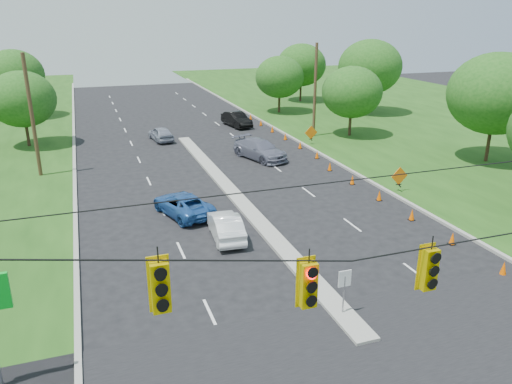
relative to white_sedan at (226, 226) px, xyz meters
name	(u,v)px	position (x,y,z in m)	size (l,w,h in m)	color
curb_left	(75,173)	(-7.72, 15.23, -0.69)	(0.25, 110.00, 0.16)	gray
curb_right	(313,150)	(12.48, 15.23, -0.69)	(0.25, 110.00, 0.16)	gray
median	(234,196)	(2.38, 6.23, -0.69)	(1.00, 34.00, 0.18)	gray
median_sign	(344,284)	(2.38, -8.77, 0.77)	(0.55, 0.06, 2.05)	gray
signal_span	(490,296)	(2.32, -15.77, 4.28)	(25.60, 0.32, 9.00)	#422D1C
utility_pole_far_left	(32,117)	(-10.12, 15.23, 3.81)	(0.28, 0.28, 9.00)	#422D1C
utility_pole_far_right	(315,91)	(14.88, 20.23, 3.81)	(0.28, 0.28, 9.00)	#422D1C
cone_1	(504,268)	(11.05, -8.27, -0.34)	(0.32, 0.32, 0.70)	#FD5D00
cone_2	(452,238)	(11.05, -4.77, -0.34)	(0.32, 0.32, 0.70)	#FD5D00
cone_3	(412,215)	(11.05, -1.27, -0.34)	(0.32, 0.32, 0.70)	#FD5D00
cone_4	(379,195)	(11.05, 2.23, -0.34)	(0.32, 0.32, 0.70)	#FD5D00
cone_5	(352,180)	(11.05, 5.73, -0.34)	(0.32, 0.32, 0.70)	#FD5D00
cone_6	(330,166)	(11.05, 9.23, -0.34)	(0.32, 0.32, 0.70)	#FD5D00
cone_7	(317,154)	(11.65, 12.73, -0.34)	(0.32, 0.32, 0.70)	#FD5D00
cone_8	(300,145)	(11.65, 16.23, -0.34)	(0.32, 0.32, 0.70)	#FD5D00
cone_9	(285,136)	(11.65, 19.73, -0.34)	(0.32, 0.32, 0.70)	#FD5D00
cone_10	(272,129)	(11.65, 23.23, -0.34)	(0.32, 0.32, 0.70)	#FD5D00
cone_11	(261,122)	(11.65, 26.73, -0.34)	(0.32, 0.32, 0.70)	#FD5D00
cone_12	(251,117)	(11.65, 30.23, -0.34)	(0.32, 0.32, 0.70)	#FD5D00
work_sign_1	(399,177)	(13.18, 3.23, 0.40)	(1.27, 0.58, 1.37)	black
work_sign_2	(311,133)	(13.18, 17.23, 0.40)	(1.27, 0.58, 1.37)	black
tree_5	(22,99)	(-11.62, 25.23, 3.65)	(5.88, 5.88, 6.86)	black
tree_6	(14,75)	(-13.62, 40.23, 4.27)	(6.72, 6.72, 7.84)	black
tree_8	(496,94)	(24.38, 7.23, 4.89)	(7.56, 7.56, 8.82)	black
tree_9	(352,92)	(18.38, 19.23, 3.65)	(5.88, 5.88, 6.86)	black
tree_10	(370,67)	(26.38, 29.23, 4.89)	(7.56, 7.56, 8.82)	black
tree_11	(301,65)	(22.38, 40.23, 4.27)	(6.72, 6.72, 7.84)	black
tree_12	(280,77)	(16.38, 33.23, 3.65)	(5.88, 5.88, 6.86)	black
white_sedan	(226,226)	(0.00, 0.00, 0.00)	(1.46, 4.20, 1.38)	white
blue_pickup	(183,204)	(-1.52, 4.03, -0.03)	(2.21, 4.79, 1.33)	#23539C
silver_car_far	(260,149)	(7.08, 14.25, 0.12)	(2.27, 5.59, 1.62)	slate
silver_car_oncoming	(161,134)	(0.24, 23.41, 0.00)	(1.62, 4.04, 1.38)	gray
dark_car_receding	(237,119)	(9.01, 27.21, 0.09)	(1.65, 4.74, 1.56)	black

